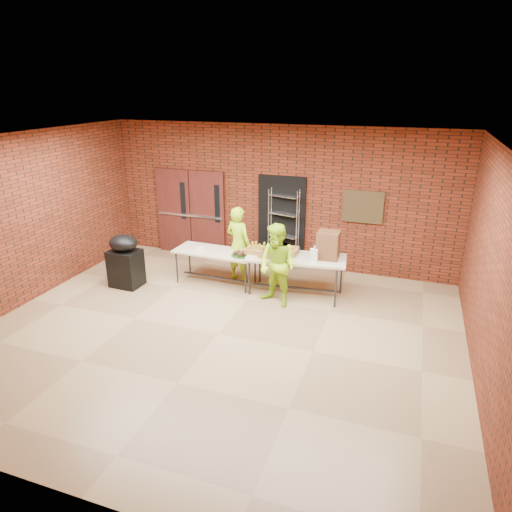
# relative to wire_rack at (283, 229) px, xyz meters

# --- Properties ---
(room) EXTENTS (8.08, 7.08, 3.28)m
(room) POSITION_rel_wire_rack_xyz_m (-0.19, -3.32, 0.68)
(room) COLOR olive
(room) RESTS_ON ground
(double_doors) EXTENTS (1.78, 0.12, 2.10)m
(double_doors) POSITION_rel_wire_rack_xyz_m (-2.39, 0.12, 0.13)
(double_doors) COLOR #4A1D15
(double_doors) RESTS_ON room
(dark_doorway) EXTENTS (1.10, 0.06, 2.10)m
(dark_doorway) POSITION_rel_wire_rack_xyz_m (-0.09, 0.14, 0.13)
(dark_doorway) COLOR black
(dark_doorway) RESTS_ON room
(bronze_plaque) EXTENTS (0.85, 0.04, 0.70)m
(bronze_plaque) POSITION_rel_wire_rack_xyz_m (1.71, 0.13, 0.63)
(bronze_plaque) COLOR #392B16
(bronze_plaque) RESTS_ON room
(wire_rack) EXTENTS (0.71, 0.39, 1.84)m
(wire_rack) POSITION_rel_wire_rack_xyz_m (0.00, 0.00, 0.00)
(wire_rack) COLOR silver
(wire_rack) RESTS_ON room
(table_left) EXTENTS (1.78, 0.80, 0.72)m
(table_left) POSITION_rel_wire_rack_xyz_m (-1.10, -1.34, -0.26)
(table_left) COLOR #C2B494
(table_left) RESTS_ON room
(table_right) EXTENTS (2.04, 1.04, 0.80)m
(table_right) POSITION_rel_wire_rack_xyz_m (0.65, -1.33, -0.18)
(table_right) COLOR #C2B494
(table_right) RESTS_ON room
(basket_bananas) EXTENTS (0.44, 0.34, 0.14)m
(basket_bananas) POSITION_rel_wire_rack_xyz_m (-0.15, -1.37, -0.06)
(basket_bananas) COLOR #A17B41
(basket_bananas) RESTS_ON table_right
(basket_oranges) EXTENTS (0.50, 0.39, 0.16)m
(basket_oranges) POSITION_rel_wire_rack_xyz_m (0.39, -1.24, -0.05)
(basket_oranges) COLOR #A17B41
(basket_oranges) RESTS_ON table_right
(basket_apples) EXTENTS (0.42, 0.32, 0.13)m
(basket_apples) POSITION_rel_wire_rack_xyz_m (0.16, -1.50, -0.06)
(basket_apples) COLOR #A17B41
(basket_apples) RESTS_ON table_right
(muffin_tray) EXTENTS (0.44, 0.44, 0.11)m
(muffin_tray) POSITION_rel_wire_rack_xyz_m (-0.47, -1.41, -0.15)
(muffin_tray) COLOR #134713
(muffin_tray) RESTS_ON table_left
(napkin_box) EXTENTS (0.17, 0.11, 0.06)m
(napkin_box) POSITION_rel_wire_rack_xyz_m (-1.41, -1.37, -0.17)
(napkin_box) COLOR white
(napkin_box) RESTS_ON table_left
(coffee_dispenser) EXTENTS (0.42, 0.37, 0.55)m
(coffee_dispenser) POSITION_rel_wire_rack_xyz_m (1.24, -1.21, 0.16)
(coffee_dispenser) COLOR #52321C
(coffee_dispenser) RESTS_ON table_right
(cup_stack_front) EXTENTS (0.09, 0.09, 0.26)m
(cup_stack_front) POSITION_rel_wire_rack_xyz_m (0.99, -1.48, 0.01)
(cup_stack_front) COLOR white
(cup_stack_front) RESTS_ON table_right
(cup_stack_mid) EXTENTS (0.08, 0.08, 0.25)m
(cup_stack_mid) POSITION_rel_wire_rack_xyz_m (1.06, -1.48, 0.01)
(cup_stack_mid) COLOR white
(cup_stack_mid) RESTS_ON table_right
(cup_stack_back) EXTENTS (0.08, 0.08, 0.25)m
(cup_stack_back) POSITION_rel_wire_rack_xyz_m (1.02, -1.27, 0.01)
(cup_stack_back) COLOR white
(cup_stack_back) RESTS_ON table_right
(covered_grill) EXTENTS (0.63, 0.54, 1.12)m
(covered_grill) POSITION_rel_wire_rack_xyz_m (-2.81, -2.10, -0.36)
(covered_grill) COLOR black
(covered_grill) RESTS_ON room
(volunteer_woman) EXTENTS (0.69, 0.55, 1.64)m
(volunteer_woman) POSITION_rel_wire_rack_xyz_m (-0.69, -1.05, -0.10)
(volunteer_woman) COLOR #99CD16
(volunteer_woman) RESTS_ON room
(volunteer_man) EXTENTS (0.95, 0.86, 1.60)m
(volunteer_man) POSITION_rel_wire_rack_xyz_m (0.42, -1.89, -0.12)
(volunteer_man) COLOR #99CD16
(volunteer_man) RESTS_ON room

